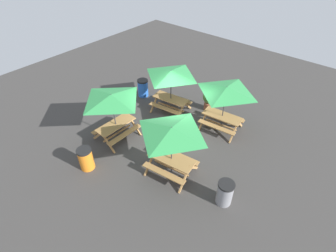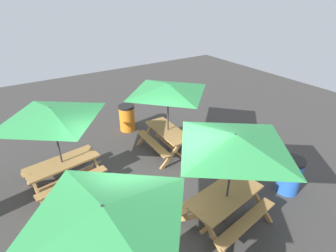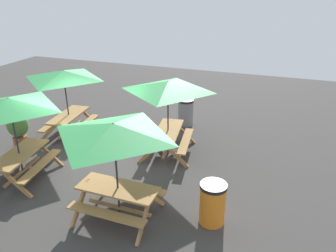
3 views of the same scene
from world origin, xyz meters
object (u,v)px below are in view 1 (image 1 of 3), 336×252
object	(u,v)px
picnic_table_2	(172,134)
trash_bin_orange	(86,159)
picnic_table_0	(171,76)
trash_bin_blue	(143,88)
picnic_table_1	(112,101)
trash_bin_gray	(225,193)
potted_plant_0	(209,98)
picnic_table_3	(226,93)

from	to	relation	value
picnic_table_2	trash_bin_orange	distance (m)	3.70
picnic_table_0	trash_bin_blue	bearing A→B (deg)	168.64
picnic_table_1	trash_bin_blue	bearing A→B (deg)	26.66
trash_bin_gray	potted_plant_0	distance (m)	5.70
picnic_table_0	picnic_table_2	xyz separation A→B (m)	(2.69, -3.22, 0.00)
picnic_table_0	potted_plant_0	world-z (taller)	picnic_table_0
trash_bin_gray	potted_plant_0	size ratio (longest dim) A/B	0.80
trash_bin_orange	picnic_table_1	bearing A→B (deg)	103.87
picnic_table_2	picnic_table_3	size ratio (longest dim) A/B	1.00
picnic_table_3	potted_plant_0	world-z (taller)	picnic_table_3
picnic_table_0	potted_plant_0	distance (m)	2.34
picnic_table_0	trash_bin_orange	distance (m)	5.42
picnic_table_1	trash_bin_gray	bearing A→B (deg)	-87.71
picnic_table_2	trash_bin_orange	size ratio (longest dim) A/B	2.38
potted_plant_0	picnic_table_1	bearing A→B (deg)	-113.46
picnic_table_0	trash_bin_gray	bearing A→B (deg)	-39.81
picnic_table_1	trash_bin_gray	xyz separation A→B (m)	(5.54, 0.10, -1.49)
trash_bin_orange	trash_bin_gray	bearing A→B (deg)	22.77
picnic_table_1	trash_bin_blue	xyz separation A→B (m)	(-1.57, 3.31, -1.49)
picnic_table_2	trash_bin_orange	world-z (taller)	picnic_table_2
picnic_table_3	trash_bin_gray	xyz separation A→B (m)	(2.23, -3.50, -1.49)
trash_bin_blue	picnic_table_0	bearing A→B (deg)	-3.32
picnic_table_0	trash_bin_blue	xyz separation A→B (m)	(-2.12, 0.12, -1.49)
potted_plant_0	picnic_table_2	bearing A→B (deg)	-74.46
picnic_table_1	picnic_table_2	distance (m)	3.24
picnic_table_3	trash_bin_blue	bearing A→B (deg)	177.09
picnic_table_0	picnic_table_2	size ratio (longest dim) A/B	1.00
picnic_table_1	picnic_table_2	size ratio (longest dim) A/B	1.00
picnic_table_2	trash_bin_gray	xyz separation A→B (m)	(2.30, 0.12, -1.49)
picnic_table_1	potted_plant_0	bearing A→B (deg)	-22.17
picnic_table_0	trash_bin_gray	world-z (taller)	picnic_table_0
picnic_table_3	trash_bin_orange	world-z (taller)	picnic_table_3
picnic_table_0	picnic_table_2	world-z (taller)	same
trash_bin_orange	picnic_table_2	bearing A→B (deg)	36.07
picnic_table_1	picnic_table_2	bearing A→B (deg)	-89.17
picnic_table_0	trash_bin_orange	size ratio (longest dim) A/B	2.38
picnic_table_2	trash_bin_gray	distance (m)	2.75
picnic_table_1	picnic_table_2	world-z (taller)	same
picnic_table_0	picnic_table_3	world-z (taller)	same
potted_plant_0	picnic_table_0	bearing A→B (deg)	-136.68
picnic_table_0	trash_bin_orange	bearing A→B (deg)	-98.53
picnic_table_2	trash_bin_gray	world-z (taller)	picnic_table_2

